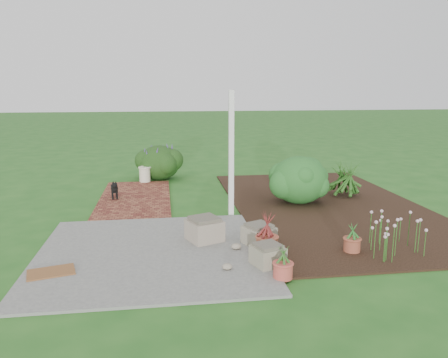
{
  "coord_description": "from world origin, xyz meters",
  "views": [
    {
      "loc": [
        -1.03,
        -8.29,
        2.55
      ],
      "look_at": [
        0.2,
        0.4,
        0.7
      ],
      "focal_mm": 35.0,
      "sensor_mm": 36.0,
      "label": 1
    }
  ],
  "objects": [
    {
      "name": "veranda_post",
      "position": [
        0.3,
        0.1,
        1.25
      ],
      "size": [
        0.1,
        0.1,
        2.5
      ],
      "primitive_type": "cube",
      "color": "white",
      "rests_on": "ground"
    },
    {
      "name": "cream_ceramic_urn",
      "position": [
        -1.53,
        3.48,
        0.24
      ],
      "size": [
        0.36,
        0.36,
        0.4
      ],
      "primitive_type": "cylinder",
      "rotation": [
        0.0,
        0.0,
        -0.22
      ],
      "color": "beige",
      "rests_on": "brick_path"
    },
    {
      "name": "purple_flowering_bush",
      "position": [
        -1.14,
        4.0,
        0.49
      ],
      "size": [
        1.3,
        1.3,
        0.98
      ],
      "primitive_type": "ellipsoid",
      "rotation": [
        0.0,
        0.0,
        -0.13
      ],
      "color": "black",
      "rests_on": "ground"
    },
    {
      "name": "agapanthus_clump_back",
      "position": [
        3.22,
        1.28,
        0.51
      ],
      "size": [
        1.17,
        1.17,
        0.97
      ],
      "primitive_type": null,
      "rotation": [
        0.0,
        0.0,
        0.09
      ],
      "color": "#163A0F",
      "rests_on": "garden_bed"
    },
    {
      "name": "brick_path",
      "position": [
        -1.7,
        1.75,
        0.02
      ],
      "size": [
        1.6,
        3.5,
        0.04
      ],
      "primitive_type": "cube",
      "color": "maroon",
      "rests_on": "ground"
    },
    {
      "name": "stone_trough_far",
      "position": [
        -0.38,
        -1.36,
        0.21
      ],
      "size": [
        0.67,
        0.67,
        0.34
      ],
      "primitive_type": "cube",
      "rotation": [
        0.0,
        0.0,
        0.39
      ],
      "color": "#786E5B",
      "rests_on": "concrete_patio"
    },
    {
      "name": "pink_flower_patch",
      "position": [
        2.48,
        -2.27,
        0.33
      ],
      "size": [
        1.03,
        1.03,
        0.59
      ],
      "primitive_type": null,
      "rotation": [
        0.0,
        0.0,
        -0.12
      ],
      "color": "#113D0F",
      "rests_on": "garden_bed"
    },
    {
      "name": "terracotta_pot_small_left",
      "position": [
        1.86,
        -2.17,
        0.14
      ],
      "size": [
        0.34,
        0.34,
        0.21
      ],
      "primitive_type": "cylinder",
      "rotation": [
        0.0,
        0.0,
        0.43
      ],
      "color": "brown",
      "rests_on": "garden_bed"
    },
    {
      "name": "stone_trough_near",
      "position": [
        0.42,
        -2.53,
        0.17
      ],
      "size": [
        0.52,
        0.52,
        0.27
      ],
      "primitive_type": "cube",
      "rotation": [
        0.0,
        0.0,
        0.34
      ],
      "color": "#726C54",
      "rests_on": "concrete_patio"
    },
    {
      "name": "stone_trough_mid",
      "position": [
        0.48,
        -1.67,
        0.18
      ],
      "size": [
        0.58,
        0.58,
        0.29
      ],
      "primitive_type": "cube",
      "rotation": [
        0.0,
        0.0,
        0.43
      ],
      "color": "#76735B",
      "rests_on": "concrete_patio"
    },
    {
      "name": "evergreen_shrub",
      "position": [
        1.96,
        0.87,
        0.56
      ],
      "size": [
        1.54,
        1.54,
        1.06
      ],
      "primitive_type": "ellipsoid",
      "rotation": [
        0.0,
        0.0,
        -0.28
      ],
      "color": "#113F14",
      "rests_on": "garden_bed"
    },
    {
      "name": "coir_doormat",
      "position": [
        -2.61,
        -2.38,
        0.05
      ],
      "size": [
        0.7,
        0.55,
        0.02
      ],
      "primitive_type": "cube",
      "rotation": [
        0.0,
        0.0,
        0.26
      ],
      "color": "brown",
      "rests_on": "concrete_patio"
    },
    {
      "name": "terracotta_pot_bronze",
      "position": [
        0.52,
        -2.07,
        0.17
      ],
      "size": [
        0.36,
        0.36,
        0.27
      ],
      "primitive_type": "cylinder",
      "rotation": [
        0.0,
        0.0,
        -0.09
      ],
      "color": "#B0563B",
      "rests_on": "garden_bed"
    },
    {
      "name": "garden_bed",
      "position": [
        2.5,
        0.5,
        0.01
      ],
      "size": [
        4.0,
        7.0,
        0.03
      ],
      "primitive_type": "cube",
      "color": "black",
      "rests_on": "ground"
    },
    {
      "name": "terracotta_pot_small_right",
      "position": [
        0.52,
        -2.98,
        0.14
      ],
      "size": [
        0.31,
        0.31,
        0.22
      ],
      "primitive_type": "cylinder",
      "rotation": [
        0.0,
        0.0,
        -0.21
      ],
      "color": "#B64A3D",
      "rests_on": "garden_bed"
    },
    {
      "name": "concrete_patio",
      "position": [
        -1.25,
        -1.75,
        0.02
      ],
      "size": [
        3.5,
        3.5,
        0.04
      ],
      "primitive_type": "cube",
      "color": "slate",
      "rests_on": "ground"
    },
    {
      "name": "ground",
      "position": [
        0.0,
        0.0,
        0.0
      ],
      "size": [
        80.0,
        80.0,
        0.0
      ],
      "primitive_type": "plane",
      "color": "#225E1D",
      "rests_on": "ground"
    },
    {
      "name": "agapanthus_clump_front",
      "position": [
        2.05,
        2.07,
        0.47
      ],
      "size": [
        1.29,
        1.29,
        0.88
      ],
      "primitive_type": null,
      "rotation": [
        0.0,
        0.0,
        0.38
      ],
      "color": "#12380F",
      "rests_on": "garden_bed"
    },
    {
      "name": "black_dog",
      "position": [
        -2.15,
        1.68,
        0.28
      ],
      "size": [
        0.19,
        0.47,
        0.41
      ],
      "rotation": [
        0.0,
        0.0,
        0.16
      ],
      "color": "black",
      "rests_on": "brick_path"
    }
  ]
}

